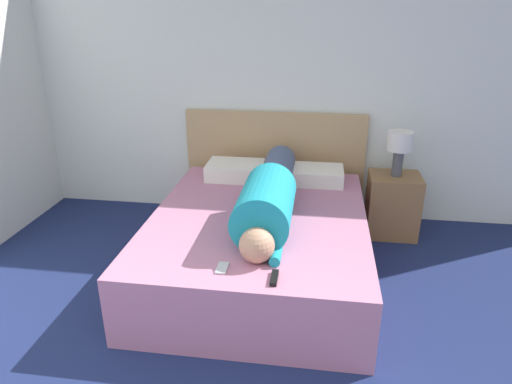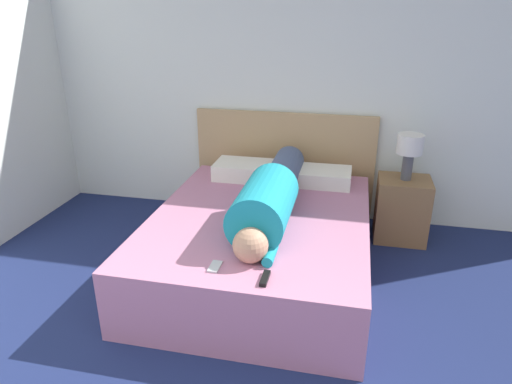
# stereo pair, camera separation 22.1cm
# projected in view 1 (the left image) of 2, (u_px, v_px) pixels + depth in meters

# --- Properties ---
(wall_back) EXTENTS (5.94, 0.06, 2.60)m
(wall_back) POSITION_uv_depth(u_px,v_px,m) (280.00, 83.00, 4.27)
(wall_back) COLOR silver
(wall_back) RESTS_ON ground_plane
(bed) EXTENTS (1.62, 2.04, 0.50)m
(bed) POSITION_uv_depth(u_px,v_px,m) (259.00, 243.00, 3.57)
(bed) COLOR #B2708E
(bed) RESTS_ON ground_plane
(headboard) EXTENTS (1.74, 0.04, 1.04)m
(headboard) POSITION_uv_depth(u_px,v_px,m) (274.00, 164.00, 4.51)
(headboard) COLOR tan
(headboard) RESTS_ON ground_plane
(nightstand) EXTENTS (0.45, 0.38, 0.57)m
(nightstand) POSITION_uv_depth(u_px,v_px,m) (392.00, 205.00, 4.16)
(nightstand) COLOR brown
(nightstand) RESTS_ON ground_plane
(table_lamp) EXTENTS (0.22, 0.22, 0.40)m
(table_lamp) POSITION_uv_depth(u_px,v_px,m) (400.00, 145.00, 3.95)
(table_lamp) COLOR #4C4C51
(table_lamp) RESTS_ON nightstand
(person_lying) EXTENTS (0.39, 1.76, 0.39)m
(person_lying) POSITION_uv_depth(u_px,v_px,m) (269.00, 196.00, 3.40)
(person_lying) COLOR tan
(person_lying) RESTS_ON bed
(pillow_near_headboard) EXTENTS (0.51, 0.36, 0.15)m
(pillow_near_headboard) POSITION_uv_depth(u_px,v_px,m) (236.00, 170.00, 4.20)
(pillow_near_headboard) COLOR silver
(pillow_near_headboard) RESTS_ON bed
(pillow_second) EXTENTS (0.49, 0.36, 0.13)m
(pillow_second) POSITION_uv_depth(u_px,v_px,m) (316.00, 175.00, 4.10)
(pillow_second) COLOR silver
(pillow_second) RESTS_ON bed
(tv_remote) EXTENTS (0.04, 0.15, 0.02)m
(tv_remote) POSITION_uv_depth(u_px,v_px,m) (274.00, 278.00, 2.65)
(tv_remote) COLOR black
(tv_remote) RESTS_ON bed
(cell_phone) EXTENTS (0.06, 0.13, 0.01)m
(cell_phone) POSITION_uv_depth(u_px,v_px,m) (222.00, 268.00, 2.76)
(cell_phone) COLOR #B2B7BC
(cell_phone) RESTS_ON bed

